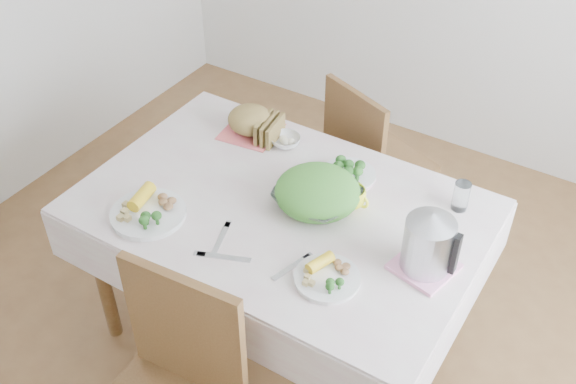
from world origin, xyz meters
The scene contains 18 objects.
floor centered at (0.00, 0.00, 0.00)m, with size 3.60×3.60×0.00m, color brown.
dining_table centered at (0.00, 0.00, 0.38)m, with size 1.40×0.90×0.75m, color brown.
tablecloth centered at (0.00, 0.00, 0.76)m, with size 1.50×1.00×0.01m, color beige.
chair_far centered at (0.04, 0.83, 0.47)m, with size 0.41×0.41×0.91m, color brown.
salad_bowl centered at (0.12, 0.07, 0.80)m, with size 0.30×0.30×0.07m, color white.
dinner_plate_left centered at (-0.38, -0.31, 0.77)m, with size 0.28×0.28×0.02m, color white.
dinner_plate_right centered at (0.34, -0.24, 0.77)m, with size 0.23×0.23×0.02m, color white.
broccoli_plate centered at (0.14, 0.28, 0.77)m, with size 0.22×0.22×0.02m, color beige.
napkin centered at (-0.37, 0.34, 0.76)m, with size 0.23×0.23×0.00m, color #E76061.
bread_loaf centered at (-0.37, 0.34, 0.82)m, with size 0.20×0.19×0.12m, color brown.
fruit_bowl centered at (-0.19, 0.34, 0.78)m, with size 0.13×0.13×0.04m, color white.
yellow_mug centered at (0.23, 0.14, 0.80)m, with size 0.10×0.10×0.08m, color #FFFC28.
glass_tumbler centered at (0.58, 0.34, 0.83)m, with size 0.06×0.06×0.12m, color white.
pink_tray centered at (0.59, -0.02, 0.77)m, with size 0.19×0.19×0.02m, color #FB99C5.
electric_kettle centered at (0.59, -0.02, 0.88)m, with size 0.17×0.17×0.24m, color #B2B5BA.
fork_left centered at (-0.08, -0.27, 0.76)m, with size 0.02×0.17×0.00m, color silver.
fork_right centered at (0.21, -0.26, 0.76)m, with size 0.02×0.17×0.00m, color silver.
knife centered at (-0.02, -0.34, 0.76)m, with size 0.02×0.19×0.00m, color silver.
Camera 1 is at (1.04, -1.62, 2.42)m, focal length 42.00 mm.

